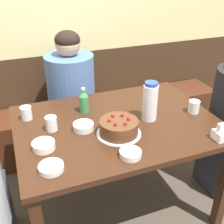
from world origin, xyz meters
The scene contains 16 objects.
ground_plane centered at (0.00, 0.00, 0.00)m, with size 12.00×12.00×0.00m, color #4C4238.
back_wall centered at (0.00, 1.05, 1.25)m, with size 4.80×0.04×2.50m.
bench_seat centered at (0.00, 0.83, 0.22)m, with size 2.75×0.38×0.44m.
dining_table centered at (0.00, 0.00, 0.64)m, with size 1.27×0.93×0.73m.
birthday_cake centered at (-0.04, -0.13, 0.78)m, with size 0.27×0.27×0.11m.
water_pitcher centered at (0.21, -0.04, 0.86)m, with size 0.10×0.10×0.26m.
soju_bottle centered at (-0.16, 0.20, 0.81)m, with size 0.06×0.06×0.18m.
napkin_holder centered at (0.50, -0.39, 0.77)m, with size 0.11×0.08×0.11m.
bowl_soup_white centered at (-0.48, -0.12, 0.75)m, with size 0.13×0.13×0.04m.
bowl_rice_small centered at (-0.23, -0.01, 0.75)m, with size 0.13×0.13×0.04m.
bowl_side_dish centered at (-0.07, -0.35, 0.75)m, with size 0.12×0.12×0.03m.
bowl_sauce_shallow centered at (-0.48, -0.31, 0.74)m, with size 0.13×0.13×0.03m.
glass_water_tall centered at (0.53, -0.06, 0.77)m, with size 0.07×0.07×0.09m.
glass_tumbler_short centered at (-0.41, 0.05, 0.77)m, with size 0.07×0.07×0.09m.
glass_shot_small centered at (-0.53, 0.24, 0.77)m, with size 0.07×0.07×0.09m.
person_dark_striped centered at (-0.13, 0.72, 0.59)m, with size 0.40×0.40×1.17m.
Camera 1 is at (-0.58, -1.43, 1.65)m, focal length 45.00 mm.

